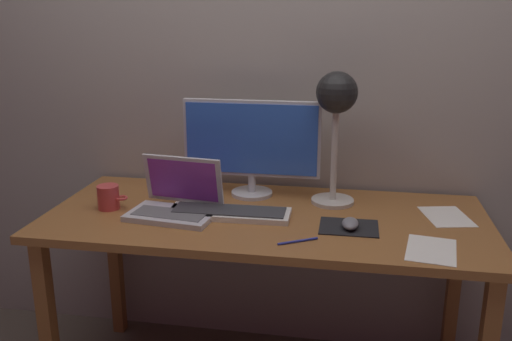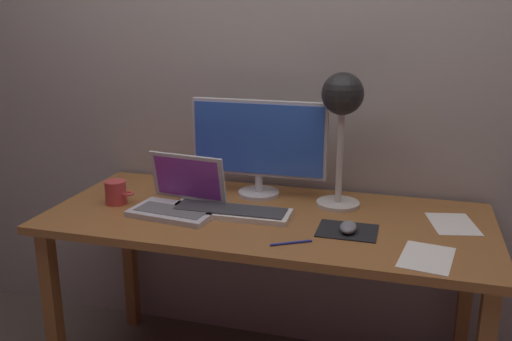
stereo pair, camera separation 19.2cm
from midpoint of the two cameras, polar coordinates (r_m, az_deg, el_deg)
back_wall at (r=2.29m, az=0.22°, el=12.26°), size 4.80×0.06×2.60m
desk at (r=2.05m, az=-1.71°, el=-6.66°), size 1.60×0.70×0.74m
monitor at (r=2.17m, az=-2.99°, el=2.85°), size 0.54×0.16×0.38m
keyboard_main at (r=2.01m, az=-5.51°, el=-4.40°), size 0.44×0.15×0.03m
laptop at (r=2.05m, az=-10.81°, el=-2.84°), size 0.33×0.26×0.20m
desk_lamp at (r=2.06m, az=5.63°, el=6.60°), size 0.16×0.16×0.51m
mousepad at (r=1.91m, az=6.72°, el=-5.86°), size 0.20×0.16×0.00m
mouse at (r=1.90m, az=6.84°, el=-5.51°), size 0.06×0.10×0.03m
coffee_mug at (r=2.16m, az=-17.42°, el=-2.68°), size 0.12×0.08×0.09m
paper_sheet_near_mouse at (r=2.08m, az=16.57°, el=-4.62°), size 0.19×0.24×0.00m
paper_sheet_by_keyboard at (r=1.79m, az=14.70°, el=-7.97°), size 0.18×0.23×0.00m
pen at (r=1.79m, az=1.24°, el=-7.36°), size 0.12×0.08×0.01m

